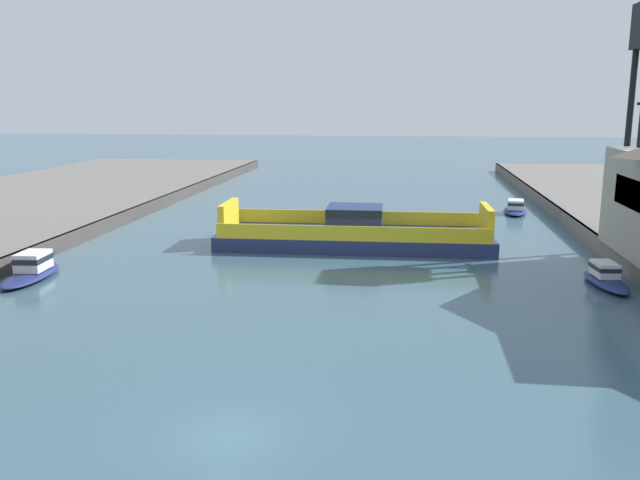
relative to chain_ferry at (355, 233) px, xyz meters
The scene contains 5 objects.
ground_plane 30.42m from the chain_ferry, 93.20° to the right, with size 400.00×400.00×0.00m, color #385666.
chain_ferry is the anchor object (origin of this frame).
moored_boat_near_left 18.59m from the chain_ferry, 29.90° to the right, with size 2.35×5.57×1.41m.
moored_boat_mid_left 22.93m from the chain_ferry, 49.77° to the left, with size 2.97×6.49×1.40m.
moored_boat_mid_right 23.10m from the chain_ferry, 147.66° to the right, with size 2.79×6.53×1.65m.
Camera 1 is at (5.69, -19.58, 11.00)m, focal length 36.90 mm.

